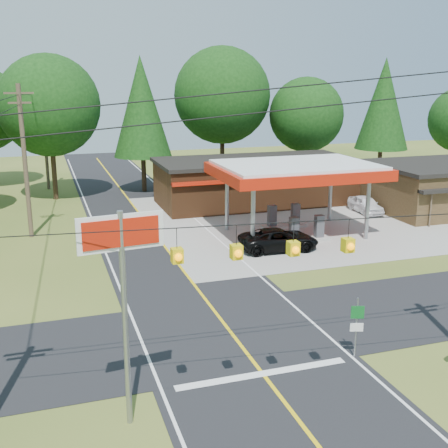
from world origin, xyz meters
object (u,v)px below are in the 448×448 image
object	(u,v)px
gas_canopy	(296,172)
big_stop_sign	(123,270)
suv_car	(279,240)
sedan_car	(366,205)

from	to	relation	value
gas_canopy	big_stop_sign	xyz separation A→B (m)	(-14.00, -18.01, 0.73)
suv_car	gas_canopy	bearing A→B (deg)	-35.91
sedan_car	big_stop_sign	distance (m)	31.42
gas_canopy	suv_car	world-z (taller)	gas_canopy
gas_canopy	big_stop_sign	world-z (taller)	big_stop_sign
suv_car	sedan_car	xyz separation A→B (m)	(10.47, 7.00, -0.03)
suv_car	big_stop_sign	size ratio (longest dim) A/B	0.73
gas_canopy	suv_car	distance (m)	5.29
suv_car	big_stop_sign	bearing A→B (deg)	146.07
gas_canopy	suv_car	bearing A→B (deg)	-129.50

